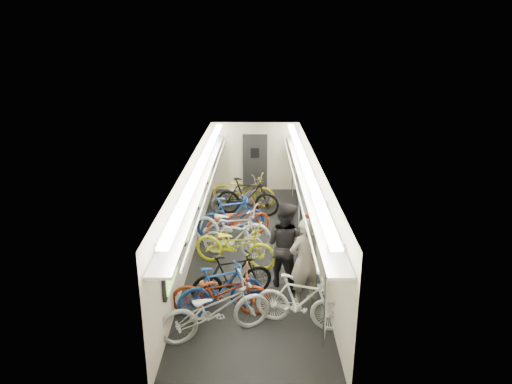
{
  "coord_description": "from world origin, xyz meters",
  "views": [
    {
      "loc": [
        0.12,
        -10.46,
        5.08
      ],
      "look_at": [
        0.06,
        1.26,
        1.15
      ],
      "focal_mm": 32.0,
      "sensor_mm": 36.0,
      "label": 1
    }
  ],
  "objects_px": {
    "passenger_mid": "(284,244)",
    "backpack": "(311,224)",
    "bicycle_1": "(220,289)",
    "passenger_near": "(304,261)",
    "bicycle_0": "(216,309)"
  },
  "relations": [
    {
      "from": "passenger_mid",
      "to": "backpack",
      "type": "distance_m",
      "value": 0.75
    },
    {
      "from": "bicycle_1",
      "to": "backpack",
      "type": "xyz_separation_m",
      "value": [
        1.87,
        1.44,
        0.77
      ]
    },
    {
      "from": "backpack",
      "to": "passenger_near",
      "type": "bearing_deg",
      "value": -92.32
    },
    {
      "from": "passenger_near",
      "to": "backpack",
      "type": "bearing_deg",
      "value": -127.45
    },
    {
      "from": "passenger_mid",
      "to": "bicycle_1",
      "type": "bearing_deg",
      "value": 72.84
    },
    {
      "from": "bicycle_0",
      "to": "passenger_near",
      "type": "relative_size",
      "value": 1.13
    },
    {
      "from": "bicycle_1",
      "to": "passenger_near",
      "type": "height_order",
      "value": "passenger_near"
    },
    {
      "from": "bicycle_1",
      "to": "passenger_mid",
      "type": "distance_m",
      "value": 1.75
    },
    {
      "from": "bicycle_0",
      "to": "passenger_near",
      "type": "xyz_separation_m",
      "value": [
        1.67,
        1.13,
        0.37
      ]
    },
    {
      "from": "bicycle_1",
      "to": "passenger_mid",
      "type": "height_order",
      "value": "passenger_mid"
    },
    {
      "from": "passenger_near",
      "to": "passenger_mid",
      "type": "height_order",
      "value": "passenger_mid"
    },
    {
      "from": "passenger_mid",
      "to": "backpack",
      "type": "relative_size",
      "value": 4.97
    },
    {
      "from": "passenger_near",
      "to": "bicycle_0",
      "type": "bearing_deg",
      "value": 9.56
    },
    {
      "from": "passenger_mid",
      "to": "backpack",
      "type": "xyz_separation_m",
      "value": [
        0.59,
        0.33,
        0.33
      ]
    },
    {
      "from": "bicycle_1",
      "to": "backpack",
      "type": "bearing_deg",
      "value": -73.14
    }
  ]
}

